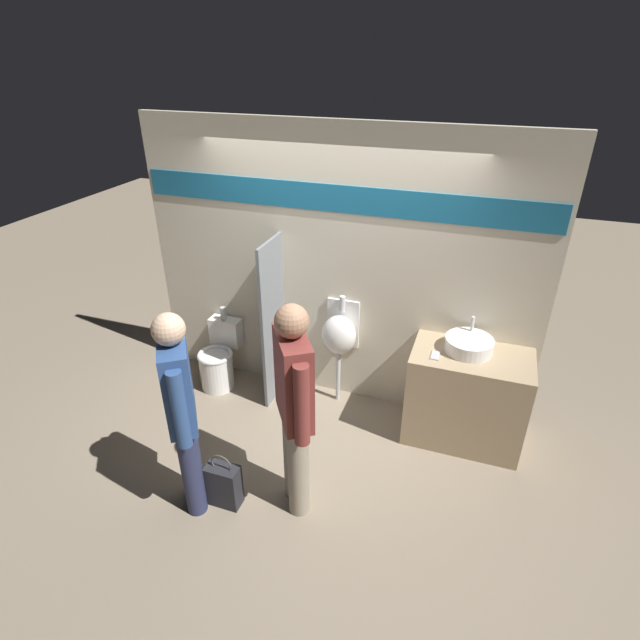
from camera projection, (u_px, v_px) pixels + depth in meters
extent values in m
plane|color=gray|center=(314.00, 422.00, 4.86)|extent=(16.00, 16.00, 0.00)
cube|color=beige|center=(335.00, 271.00, 4.70)|extent=(3.83, 0.06, 2.70)
cube|color=#19668E|center=(335.00, 198.00, 4.33)|extent=(3.75, 0.01, 0.24)
cube|color=tan|center=(466.00, 397.00, 4.48)|extent=(1.02, 0.59, 0.90)
cylinder|color=white|center=(469.00, 345.00, 4.29)|extent=(0.41, 0.41, 0.12)
cylinder|color=silver|center=(472.00, 324.00, 4.35)|extent=(0.03, 0.03, 0.14)
cube|color=#B7B7BC|center=(435.00, 355.00, 4.25)|extent=(0.07, 0.14, 0.01)
cube|color=slate|center=(273.00, 323.00, 4.87)|extent=(0.03, 0.51, 1.69)
cylinder|color=silver|center=(338.00, 375.00, 5.04)|extent=(0.04, 0.04, 0.59)
ellipsoid|color=white|center=(339.00, 335.00, 4.81)|extent=(0.34, 0.26, 0.40)
cube|color=white|center=(343.00, 323.00, 4.89)|extent=(0.32, 0.02, 0.51)
cylinder|color=silver|center=(342.00, 304.00, 4.75)|extent=(0.06, 0.06, 0.16)
cylinder|color=white|center=(217.00, 371.00, 5.28)|extent=(0.35, 0.35, 0.39)
torus|color=white|center=(215.00, 355.00, 5.18)|extent=(0.37, 0.37, 0.04)
cube|color=white|center=(226.00, 331.00, 5.34)|extent=(0.33, 0.16, 0.30)
cylinder|color=silver|center=(223.00, 313.00, 5.21)|extent=(0.06, 0.06, 0.14)
cylinder|color=gray|center=(298.00, 469.00, 3.75)|extent=(0.16, 0.16, 0.86)
cylinder|color=gray|center=(294.00, 453.00, 3.89)|extent=(0.16, 0.16, 0.86)
cube|color=brown|center=(293.00, 379.00, 3.45)|extent=(0.41, 0.48, 0.68)
cylinder|color=brown|center=(302.00, 405.00, 3.24)|extent=(0.11, 0.11, 0.63)
cylinder|color=brown|center=(286.00, 363.00, 3.68)|extent=(0.11, 0.11, 0.63)
sphere|color=#A87A5B|center=(292.00, 321.00, 3.22)|extent=(0.23, 0.23, 0.23)
cylinder|color=#282D4C|center=(192.00, 470.00, 3.75)|extent=(0.16, 0.16, 0.83)
cylinder|color=#282D4C|center=(190.00, 455.00, 3.89)|extent=(0.16, 0.16, 0.83)
cube|color=#2D4C84|center=(178.00, 384.00, 3.46)|extent=(0.40, 0.46, 0.66)
cylinder|color=#2D4C84|center=(179.00, 410.00, 3.27)|extent=(0.10, 0.10, 0.60)
cylinder|color=#2D4C84|center=(177.00, 369.00, 3.69)|extent=(0.10, 0.10, 0.60)
sphere|color=beige|center=(168.00, 329.00, 3.25)|extent=(0.22, 0.22, 0.22)
cube|color=#232328|center=(224.00, 485.00, 3.92)|extent=(0.27, 0.15, 0.37)
torus|color=#4C4742|center=(221.00, 464.00, 3.81)|extent=(0.17, 0.01, 0.17)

